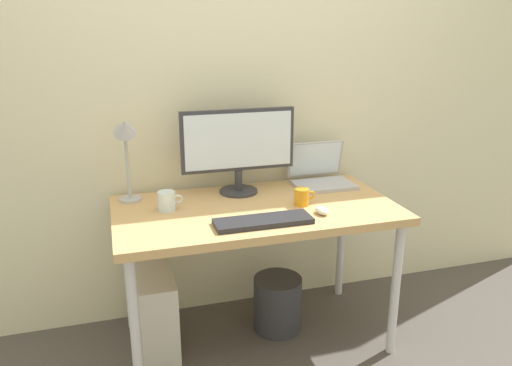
{
  "coord_description": "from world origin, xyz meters",
  "views": [
    {
      "loc": [
        -0.66,
        -2.21,
        1.6
      ],
      "look_at": [
        0.0,
        0.0,
        0.87
      ],
      "focal_mm": 35.31,
      "sensor_mm": 36.0,
      "label": 1
    }
  ],
  "objects_px": {
    "monitor": "(238,145)",
    "mouse": "(322,210)",
    "wastebasket": "(277,303)",
    "desk": "(256,219)",
    "laptop": "(320,174)",
    "computer_tower": "(157,313)",
    "desk_lamp": "(126,140)",
    "coffee_mug": "(302,197)",
    "glass_cup": "(167,201)",
    "keyboard": "(263,221)"
  },
  "relations": [
    {
      "from": "glass_cup",
      "to": "computer_tower",
      "type": "bearing_deg",
      "value": -170.37
    },
    {
      "from": "keyboard",
      "to": "mouse",
      "type": "bearing_deg",
      "value": 7.14
    },
    {
      "from": "laptop",
      "to": "mouse",
      "type": "height_order",
      "value": "laptop"
    },
    {
      "from": "coffee_mug",
      "to": "computer_tower",
      "type": "xyz_separation_m",
      "value": [
        -0.73,
        0.1,
        -0.58
      ]
    },
    {
      "from": "mouse",
      "to": "glass_cup",
      "type": "xyz_separation_m",
      "value": [
        -0.69,
        0.25,
        0.03
      ]
    },
    {
      "from": "monitor",
      "to": "computer_tower",
      "type": "bearing_deg",
      "value": -159.78
    },
    {
      "from": "coffee_mug",
      "to": "keyboard",
      "type": "bearing_deg",
      "value": -145.17
    },
    {
      "from": "monitor",
      "to": "wastebasket",
      "type": "distance_m",
      "value": 0.89
    },
    {
      "from": "coffee_mug",
      "to": "wastebasket",
      "type": "relative_size",
      "value": 0.36
    },
    {
      "from": "coffee_mug",
      "to": "desk_lamp",
      "type": "bearing_deg",
      "value": 161.03
    },
    {
      "from": "mouse",
      "to": "glass_cup",
      "type": "bearing_deg",
      "value": 159.74
    },
    {
      "from": "glass_cup",
      "to": "wastebasket",
      "type": "relative_size",
      "value": 0.4
    },
    {
      "from": "keyboard",
      "to": "glass_cup",
      "type": "distance_m",
      "value": 0.49
    },
    {
      "from": "monitor",
      "to": "coffee_mug",
      "type": "height_order",
      "value": "monitor"
    },
    {
      "from": "mouse",
      "to": "coffee_mug",
      "type": "height_order",
      "value": "coffee_mug"
    },
    {
      "from": "laptop",
      "to": "keyboard",
      "type": "bearing_deg",
      "value": -135.38
    },
    {
      "from": "desk_lamp",
      "to": "glass_cup",
      "type": "distance_m",
      "value": 0.36
    },
    {
      "from": "desk_lamp",
      "to": "keyboard",
      "type": "relative_size",
      "value": 1.02
    },
    {
      "from": "monitor",
      "to": "mouse",
      "type": "bearing_deg",
      "value": -54.77
    },
    {
      "from": "keyboard",
      "to": "wastebasket",
      "type": "relative_size",
      "value": 1.47
    },
    {
      "from": "desk_lamp",
      "to": "coffee_mug",
      "type": "height_order",
      "value": "desk_lamp"
    },
    {
      "from": "glass_cup",
      "to": "desk",
      "type": "bearing_deg",
      "value": -9.28
    },
    {
      "from": "monitor",
      "to": "desk",
      "type": "bearing_deg",
      "value": -83.37
    },
    {
      "from": "laptop",
      "to": "glass_cup",
      "type": "relative_size",
      "value": 2.67
    },
    {
      "from": "mouse",
      "to": "computer_tower",
      "type": "relative_size",
      "value": 0.21
    },
    {
      "from": "desk_lamp",
      "to": "keyboard",
      "type": "bearing_deg",
      "value": -39.5
    },
    {
      "from": "desk",
      "to": "mouse",
      "type": "height_order",
      "value": "mouse"
    },
    {
      "from": "computer_tower",
      "to": "wastebasket",
      "type": "height_order",
      "value": "computer_tower"
    },
    {
      "from": "laptop",
      "to": "wastebasket",
      "type": "distance_m",
      "value": 0.75
    },
    {
      "from": "monitor",
      "to": "mouse",
      "type": "relative_size",
      "value": 6.61
    },
    {
      "from": "keyboard",
      "to": "glass_cup",
      "type": "height_order",
      "value": "glass_cup"
    },
    {
      "from": "keyboard",
      "to": "computer_tower",
      "type": "xyz_separation_m",
      "value": [
        -0.47,
        0.28,
        -0.55
      ]
    },
    {
      "from": "desk_lamp",
      "to": "glass_cup",
      "type": "bearing_deg",
      "value": -45.03
    },
    {
      "from": "monitor",
      "to": "desk_lamp",
      "type": "distance_m",
      "value": 0.56
    },
    {
      "from": "desk_lamp",
      "to": "keyboard",
      "type": "distance_m",
      "value": 0.78
    },
    {
      "from": "desk_lamp",
      "to": "keyboard",
      "type": "height_order",
      "value": "desk_lamp"
    },
    {
      "from": "computer_tower",
      "to": "glass_cup",
      "type": "bearing_deg",
      "value": 9.63
    },
    {
      "from": "glass_cup",
      "to": "laptop",
      "type": "bearing_deg",
      "value": 11.67
    },
    {
      "from": "glass_cup",
      "to": "coffee_mug",
      "type": "bearing_deg",
      "value": -10.09
    },
    {
      "from": "keyboard",
      "to": "computer_tower",
      "type": "distance_m",
      "value": 0.78
    },
    {
      "from": "desk",
      "to": "coffee_mug",
      "type": "xyz_separation_m",
      "value": [
        0.22,
        -0.05,
        0.11
      ]
    },
    {
      "from": "laptop",
      "to": "mouse",
      "type": "distance_m",
      "value": 0.47
    },
    {
      "from": "wastebasket",
      "to": "computer_tower",
      "type": "bearing_deg",
      "value": -179.55
    },
    {
      "from": "desk_lamp",
      "to": "desk",
      "type": "bearing_deg",
      "value": -21.61
    },
    {
      "from": "monitor",
      "to": "desk_lamp",
      "type": "xyz_separation_m",
      "value": [
        -0.56,
        0.0,
        0.06
      ]
    },
    {
      "from": "wastebasket",
      "to": "glass_cup",
      "type": "bearing_deg",
      "value": 179.09
    },
    {
      "from": "wastebasket",
      "to": "desk",
      "type": "bearing_deg",
      "value": -156.74
    },
    {
      "from": "desk_lamp",
      "to": "coffee_mug",
      "type": "relative_size",
      "value": 4.18
    },
    {
      "from": "desk",
      "to": "wastebasket",
      "type": "xyz_separation_m",
      "value": [
        0.14,
        0.06,
        -0.53
      ]
    },
    {
      "from": "desk",
      "to": "computer_tower",
      "type": "bearing_deg",
      "value": 173.78
    }
  ]
}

